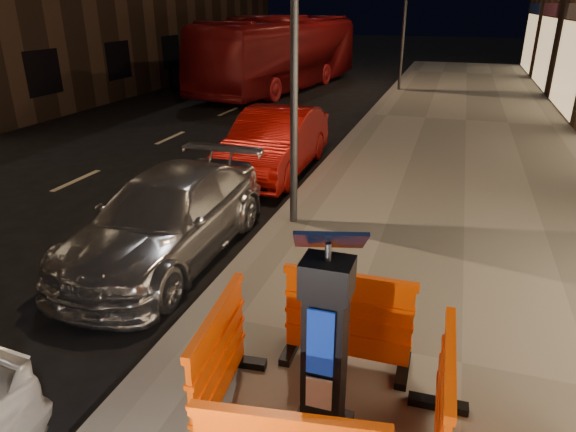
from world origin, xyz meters
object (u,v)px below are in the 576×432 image
(barrier_kerbside, at_px, (219,359))
(car_red, at_px, (275,172))
(parking_kiosk, at_px, (325,341))
(barrier_back, at_px, (347,320))
(bus_doubledecker, at_px, (282,89))
(car_silver, at_px, (171,255))
(barrier_bldgside, at_px, (443,408))

(barrier_kerbside, xyz_separation_m, car_red, (-2.01, 7.21, -0.66))
(parking_kiosk, bearing_deg, car_red, 108.85)
(barrier_back, distance_m, car_red, 6.95)
(barrier_back, relative_size, bus_doubledecker, 0.12)
(parking_kiosk, height_order, car_silver, parking_kiosk)
(barrier_bldgside, relative_size, car_red, 0.31)
(barrier_back, height_order, car_red, barrier_back)
(barrier_back, relative_size, car_red, 0.31)
(barrier_kerbside, height_order, car_red, barrier_kerbside)
(parking_kiosk, relative_size, car_red, 0.43)
(barrier_bldgside, distance_m, bus_doubledecker, 20.22)
(barrier_bldgside, bearing_deg, car_silver, 53.94)
(barrier_bldgside, relative_size, bus_doubledecker, 0.12)
(barrier_bldgside, bearing_deg, car_red, 27.00)
(car_silver, relative_size, car_red, 1.01)
(car_silver, distance_m, bus_doubledecker, 16.33)
(parking_kiosk, bearing_deg, car_silver, 134.50)
(parking_kiosk, distance_m, car_red, 7.86)
(car_silver, distance_m, car_red, 4.42)
(barrier_kerbside, height_order, bus_doubledecker, bus_doubledecker)
(car_silver, bearing_deg, barrier_bldgside, -34.61)
(barrier_kerbside, xyz_separation_m, bus_doubledecker, (-5.73, 18.71, -0.66))
(barrier_bldgside, bearing_deg, barrier_back, 43.52)
(barrier_bldgside, xyz_separation_m, car_silver, (-4.04, 2.78, -0.66))
(bus_doubledecker, bearing_deg, barrier_back, -60.79)
(barrier_kerbside, bearing_deg, car_red, 10.10)
(barrier_back, xyz_separation_m, car_red, (-2.96, 6.26, -0.66))
(parking_kiosk, xyz_separation_m, barrier_kerbside, (-0.95, 0.00, -0.41))
(car_red, relative_size, bus_doubledecker, 0.38)
(barrier_back, height_order, barrier_kerbside, same)
(barrier_kerbside, distance_m, car_red, 7.51)
(barrier_kerbside, distance_m, barrier_bldgside, 1.90)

